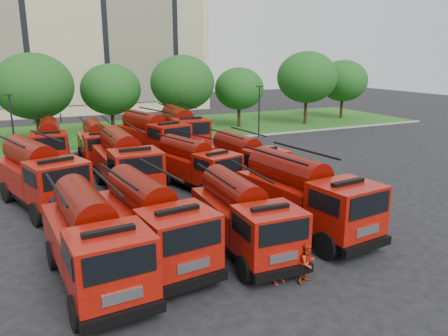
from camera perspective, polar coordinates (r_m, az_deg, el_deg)
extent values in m
plane|color=black|center=(23.71, -0.16, -5.21)|extent=(140.00, 140.00, 0.00)
cube|color=#1B4B14|center=(47.83, -13.52, 4.61)|extent=(70.00, 16.00, 0.12)
cube|color=gray|center=(40.06, -11.09, 2.87)|extent=(70.00, 0.30, 0.14)
cube|color=tan|center=(69.30, -16.47, 17.74)|extent=(30.00, 14.00, 25.00)
cube|color=black|center=(62.33, -15.37, 18.23)|extent=(28.00, 0.15, 22.00)
cylinder|color=#382314|center=(42.25, -23.01, 4.42)|extent=(0.36, 0.36, 2.80)
ellipsoid|color=#124114|center=(41.81, -23.55, 9.75)|extent=(6.72, 6.72, 5.71)
cylinder|color=#382314|center=(45.52, -14.31, 5.56)|extent=(0.36, 0.36, 2.45)
ellipsoid|color=#124114|center=(45.13, -14.59, 9.90)|extent=(5.88, 5.88, 5.00)
cylinder|color=#382314|center=(45.90, -5.31, 6.20)|extent=(0.36, 0.36, 2.73)
ellipsoid|color=#124114|center=(45.50, -5.43, 11.01)|extent=(6.55, 6.55, 5.57)
cylinder|color=#382314|center=(49.61, 1.95, 6.61)|extent=(0.36, 0.36, 2.27)
ellipsoid|color=#124114|center=(49.27, 1.99, 10.32)|extent=(5.46, 5.46, 4.64)
cylinder|color=#382314|center=(52.46, 10.58, 7.14)|extent=(0.36, 0.36, 2.87)
ellipsoid|color=#124114|center=(52.10, 10.79, 11.57)|extent=(6.89, 6.89, 5.85)
cylinder|color=#382314|center=(58.33, 15.07, 7.45)|extent=(0.36, 0.36, 2.52)
ellipsoid|color=#124114|center=(58.02, 15.30, 10.94)|extent=(6.05, 6.05, 5.14)
cylinder|color=black|center=(37.82, -25.87, 4.73)|extent=(0.14, 0.14, 5.00)
cube|color=black|center=(37.53, -26.30, 8.56)|extent=(0.60, 0.25, 0.12)
cylinder|color=black|center=(43.47, 4.60, 7.25)|extent=(0.14, 0.14, 5.00)
cube|color=black|center=(43.22, 4.67, 10.61)|extent=(0.60, 0.25, 0.12)
cube|color=black|center=(16.84, -16.53, -12.03)|extent=(2.84, 7.25, 0.30)
cube|color=black|center=(13.81, -12.88, -18.37)|extent=(2.55, 0.44, 0.35)
cube|color=#9C0F06|center=(14.21, -14.56, -11.95)|extent=(2.64, 2.40, 1.98)
cube|color=black|center=(13.02, -13.34, -12.19)|extent=(2.13, 0.20, 0.86)
cube|color=#9C0F06|center=(17.51, -17.57, -8.14)|extent=(2.82, 4.83, 1.32)
cylinder|color=#4E0601|center=(17.14, -17.85, -4.81)|extent=(1.83, 4.36, 1.52)
cylinder|color=black|center=(14.43, -18.68, -17.46)|extent=(0.43, 1.14, 1.12)
cylinder|color=black|center=(14.91, -9.54, -15.74)|extent=(0.43, 1.14, 1.12)
cylinder|color=black|center=(18.36, -21.44, -10.52)|extent=(0.43, 1.14, 1.12)
cylinder|color=black|center=(18.74, -14.30, -9.41)|extent=(0.43, 1.14, 1.12)
cube|color=black|center=(18.06, -9.32, -9.73)|extent=(3.11, 7.27, 0.30)
cube|color=black|center=(15.17, -3.89, -14.77)|extent=(2.53, 0.54, 0.35)
cube|color=#9C0F06|center=(15.57, -6.00, -9.14)|extent=(2.71, 2.49, 1.97)
cube|color=black|center=(14.46, -4.06, -9.05)|extent=(2.11, 0.29, 0.86)
cube|color=#9C0F06|center=(18.71, -10.74, -6.24)|extent=(2.99, 4.89, 1.31)
cylinder|color=#4E0601|center=(18.36, -10.90, -3.11)|extent=(1.99, 4.38, 1.51)
cylinder|color=black|center=(15.54, -9.50, -14.40)|extent=(0.48, 1.14, 1.11)
cylinder|color=black|center=(16.43, -1.84, -12.50)|extent=(0.48, 1.14, 1.11)
cylinder|color=black|center=(19.33, -14.62, -8.67)|extent=(0.48, 1.14, 1.11)
cylinder|color=black|center=(20.05, -8.25, -7.47)|extent=(0.48, 1.14, 1.11)
cube|color=black|center=(18.60, 2.48, -8.94)|extent=(2.40, 6.65, 0.28)
cube|color=black|center=(15.98, 7.79, -13.43)|extent=(2.36, 0.32, 0.33)
cube|color=#9C0F06|center=(16.34, 5.97, -8.42)|extent=(2.38, 2.15, 1.83)
cube|color=black|center=(15.34, 7.93, -8.34)|extent=(1.97, 0.12, 0.80)
cube|color=#9C0F06|center=(19.18, 1.16, -5.76)|extent=(2.46, 4.40, 1.22)
cylinder|color=#4E0601|center=(18.86, 1.18, -2.91)|extent=(1.55, 4.00, 1.41)
cylinder|color=black|center=(16.23, 2.76, -13.02)|extent=(0.37, 1.05, 1.03)
cylinder|color=black|center=(17.19, 9.40, -11.55)|extent=(0.37, 1.05, 1.03)
cylinder|color=black|center=(19.68, -2.54, -7.88)|extent=(0.37, 1.05, 1.03)
cylinder|color=black|center=(20.48, 3.17, -6.96)|extent=(0.37, 1.05, 1.03)
cube|color=black|center=(20.90, 10.28, -6.23)|extent=(3.30, 7.65, 0.32)
cube|color=black|center=(18.55, 18.17, -9.69)|extent=(2.66, 0.58, 0.37)
cube|color=#9C0F06|center=(18.82, 15.64, -5.06)|extent=(2.85, 2.62, 2.06)
cube|color=black|center=(17.95, 18.52, -4.64)|extent=(2.21, 0.32, 0.90)
cube|color=#9C0F06|center=(21.44, 8.30, -3.21)|extent=(3.15, 5.14, 1.38)
cylinder|color=#4E0601|center=(21.12, 8.41, -0.30)|extent=(2.10, 4.60, 1.59)
cylinder|color=black|center=(18.33, 13.23, -9.80)|extent=(0.51, 1.20, 1.16)
cylinder|color=black|center=(20.02, 18.22, -8.03)|extent=(0.51, 1.20, 1.16)
cylinder|color=black|center=(21.57, 4.45, -5.65)|extent=(0.51, 1.20, 1.16)
cylinder|color=black|center=(23.03, 9.35, -4.48)|extent=(0.51, 1.20, 1.16)
cube|color=black|center=(25.79, -22.72, -3.09)|extent=(4.52, 7.92, 0.32)
cube|color=black|center=(22.38, -19.40, -5.54)|extent=(2.65, 1.02, 0.38)
cube|color=#9C0F06|center=(23.11, -20.86, -1.75)|extent=(3.20, 3.02, 2.10)
cube|color=black|center=(21.90, -19.82, -1.21)|extent=(2.18, 0.70, 0.91)
cube|color=#9C0F06|center=(26.65, -23.75, -0.72)|extent=(3.94, 5.49, 1.40)
cylinder|color=#4E0601|center=(26.40, -24.01, 1.67)|extent=(2.83, 4.79, 1.61)
cylinder|color=black|center=(22.93, -23.24, -5.58)|extent=(0.70, 1.24, 1.18)
cylinder|color=black|center=(23.74, -17.61, -4.38)|extent=(0.70, 1.24, 1.18)
cylinder|color=black|center=(27.28, -26.50, -2.81)|extent=(0.70, 1.24, 1.18)
cylinder|color=black|center=(27.97, -21.65, -1.89)|extent=(0.70, 1.24, 1.18)
cube|color=black|center=(27.18, -12.66, -1.41)|extent=(2.55, 7.58, 0.32)
cube|color=black|center=(23.63, -10.49, -3.87)|extent=(2.70, 0.29, 0.38)
cube|color=#9C0F06|center=(24.42, -11.40, -0.20)|extent=(2.67, 2.40, 2.11)
cube|color=black|center=(23.17, -10.71, 0.28)|extent=(2.27, 0.07, 0.92)
cube|color=#9C0F06|center=(28.08, -13.32, 0.89)|extent=(2.69, 4.99, 1.40)
cylinder|color=#4E0601|center=(27.84, -13.46, 3.19)|extent=(1.66, 4.55, 1.62)
cylinder|color=black|center=(24.33, -13.95, -3.65)|extent=(0.39, 1.19, 1.19)
cylinder|color=black|center=(24.90, -8.36, -2.94)|extent=(0.39, 1.19, 1.19)
cylinder|color=black|center=(28.82, -15.94, -0.93)|extent=(0.39, 1.19, 1.19)
cylinder|color=black|center=(29.31, -11.17, -0.38)|extent=(0.39, 1.19, 1.19)
cube|color=black|center=(27.09, -3.78, -1.36)|extent=(3.66, 6.77, 0.28)
cube|color=black|center=(24.63, 0.70, -3.08)|extent=(2.29, 0.80, 0.32)
cube|color=#9C0F06|center=(25.12, -0.86, -0.16)|extent=(2.69, 2.53, 1.80)
cube|color=black|center=(24.24, 0.67, 0.31)|extent=(1.89, 0.53, 0.78)
cube|color=#9C0F06|center=(27.70, -5.04, 0.56)|extent=(3.24, 4.67, 1.20)
cylinder|color=#4E0601|center=(27.48, -5.08, 2.54)|extent=(2.30, 4.09, 1.38)
cylinder|color=black|center=(24.67, -2.50, -3.18)|extent=(0.56, 1.06, 1.01)
cylinder|color=black|center=(25.94, 1.23, -2.27)|extent=(0.56, 1.06, 1.01)
cylinder|color=black|center=(27.88, -7.55, -1.19)|extent=(0.56, 1.06, 1.01)
cylinder|color=black|center=(29.01, -4.01, -0.47)|extent=(0.56, 1.06, 1.01)
cube|color=black|center=(28.18, 2.77, -0.70)|extent=(2.73, 6.68, 0.28)
cube|color=black|center=(25.60, 6.82, -2.48)|extent=(2.34, 0.45, 0.33)
cube|color=#9C0F06|center=(26.14, 5.47, 0.40)|extent=(2.46, 2.25, 1.81)
cube|color=black|center=(25.23, 6.88, 0.82)|extent=(1.95, 0.23, 0.79)
cube|color=#9C0F06|center=(28.82, 1.67, 1.19)|extent=(2.66, 4.47, 1.21)
cylinder|color=#4E0601|center=(28.61, 1.69, 3.11)|extent=(1.75, 4.02, 1.39)
cylinder|color=black|center=(25.70, 3.72, -2.45)|extent=(0.42, 1.05, 1.02)
cylinder|color=black|center=(26.92, 7.50, -1.75)|extent=(0.42, 1.05, 1.02)
cylinder|color=black|center=(29.04, -0.81, -0.41)|extent=(0.42, 1.05, 1.02)
cylinder|color=black|center=(30.12, 2.73, 0.13)|extent=(0.42, 1.05, 1.02)
cube|color=black|center=(35.30, -21.59, 1.49)|extent=(2.88, 7.16, 0.30)
cube|color=black|center=(31.86, -21.65, 0.06)|extent=(2.51, 0.46, 0.35)
cube|color=#9C0F06|center=(32.73, -21.82, 2.52)|extent=(2.62, 2.39, 1.95)
cube|color=black|center=(31.55, -21.92, 2.93)|extent=(2.09, 0.23, 0.85)
cube|color=#9C0F06|center=(36.22, -21.69, 3.09)|extent=(2.82, 4.78, 1.30)
cylinder|color=#4E0601|center=(36.05, -21.85, 4.74)|extent=(1.84, 4.30, 1.50)
cylinder|color=black|center=(32.85, -23.61, 0.19)|extent=(0.44, 1.12, 1.10)
cylinder|color=black|center=(32.78, -19.62, 0.54)|extent=(0.44, 1.12, 1.10)
cylinder|color=black|center=(37.13, -23.32, 1.77)|extent=(0.44, 1.12, 1.10)
cylinder|color=black|center=(37.07, -19.78, 2.09)|extent=(0.44, 1.12, 1.10)
cube|color=black|center=(34.39, -16.11, 1.58)|extent=(2.47, 6.80, 0.29)
cube|color=black|center=(31.11, -15.30, 0.21)|extent=(2.41, 0.34, 0.34)
cube|color=#9C0F06|center=(31.93, -15.72, 2.62)|extent=(2.43, 2.20, 1.87)
cube|color=black|center=(30.80, -15.50, 3.03)|extent=(2.01, 0.13, 0.82)
cube|color=#9C0F06|center=(35.26, -16.41, 3.15)|extent=(2.53, 4.50, 1.25)
cylinder|color=#4E0601|center=(35.08, -16.53, 4.78)|extent=(1.60, 4.08, 1.44)
cylinder|color=black|center=(31.88, -17.49, 0.30)|extent=(0.38, 1.07, 1.05)
cylinder|color=black|center=(32.14, -13.58, 0.69)|extent=(0.38, 1.07, 1.05)
cylinder|color=black|center=(35.99, -18.18, 1.83)|extent=(0.38, 1.07, 1.05)
cylinder|color=black|center=(36.22, -14.71, 2.16)|extent=(0.38, 1.07, 1.05)
cube|color=black|center=(35.74, -9.35, 2.57)|extent=(4.26, 7.92, 0.32)
cube|color=black|center=(32.57, -5.94, 1.42)|extent=(2.68, 0.92, 0.38)
cube|color=#9C0F06|center=(33.33, -7.18, 3.91)|extent=(3.14, 2.95, 2.10)
cube|color=black|center=(32.25, -6.05, 4.46)|extent=(2.21, 0.61, 0.92)
cube|color=#9C0F06|center=(36.59, -10.35, 4.18)|extent=(3.78, 5.45, 1.40)
cylinder|color=#4E0601|center=(36.41, -10.43, 5.96)|extent=(2.68, 4.78, 1.62)
cylinder|color=black|center=(32.79, -8.73, 1.32)|extent=(0.66, 1.24, 1.19)
cylinder|color=black|center=(34.09, -5.16, 1.94)|extent=(0.66, 1.24, 1.19)
cylinder|color=black|center=(36.86, -12.53, 2.61)|extent=(0.66, 1.24, 1.19)
cylinder|color=black|center=(38.02, -9.21, 3.13)|extent=(0.66, 1.24, 1.19)
cube|color=black|center=(37.96, -5.54, 3.43)|extent=(2.97, 7.90, 0.33)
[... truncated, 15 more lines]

